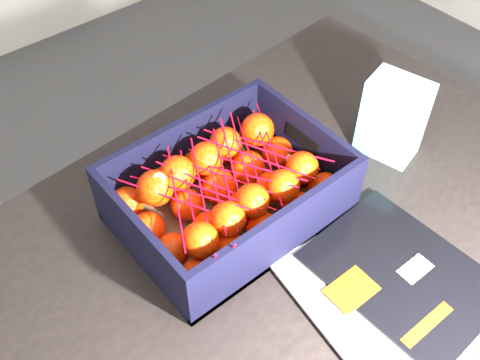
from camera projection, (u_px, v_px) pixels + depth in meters
ground at (277, 299)px, 1.73m from camera, size 3.50×3.50×0.00m
table at (277, 272)px, 1.03m from camera, size 1.26×0.89×0.75m
magazine_stack at (386, 288)px, 0.88m from camera, size 0.30×0.32×0.02m
produce_crate at (229, 197)px, 0.97m from camera, size 0.37×0.27×0.13m
clementine_heap at (230, 191)px, 0.95m from camera, size 0.35×0.26×0.11m
mesh_net at (228, 176)px, 0.92m from camera, size 0.30×0.24×0.09m
retail_carton at (393, 118)px, 1.04m from camera, size 0.10×0.12×0.16m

